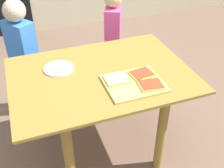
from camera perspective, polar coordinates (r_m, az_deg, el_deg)
The scene contains 9 objects.
ground_plane at distance 2.31m, azimuth -1.88°, elevation -12.42°, with size 16.00×16.00×0.00m, color brown.
dining_table at distance 1.93m, azimuth -2.20°, elevation -1.19°, with size 1.19×0.86×0.70m.
cutting_board at distance 1.75m, azimuth 4.53°, elevation 0.12°, with size 0.36×0.30×0.01m, color tan.
pizza_slice_far_left at distance 1.76m, azimuth 0.99°, elevation 1.04°, with size 0.15×0.12×0.01m.
pizza_slice_far_right at distance 1.82m, azimuth 6.15°, elevation 2.13°, with size 0.17×0.14×0.01m.
pizza_slice_near_right at distance 1.73m, azimuth 8.03°, elevation -0.15°, with size 0.16×0.14×0.01m.
plate_white_left at distance 1.93m, azimuth -10.86°, elevation 3.15°, with size 0.20×0.20×0.01m, color white.
child_left at distance 2.42m, azimuth -17.81°, elevation 6.36°, with size 0.25×0.28×1.03m.
child_right at distance 2.68m, azimuth 0.23°, elevation 10.08°, with size 0.23×0.28×0.99m.
Camera 1 is at (-0.46, -1.47, 1.71)m, focal length 44.65 mm.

